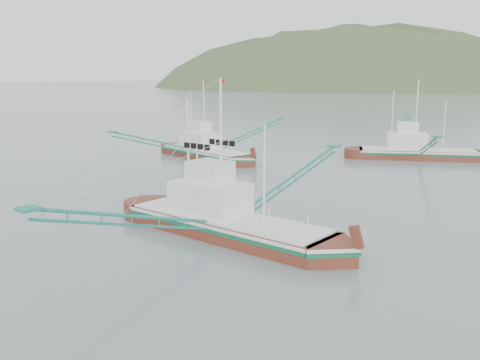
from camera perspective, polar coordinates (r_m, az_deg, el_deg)
The scene contains 5 objects.
ground at distance 37.61m, azimuth -5.83°, elevation -6.19°, with size 1200.00×1200.00×0.00m, color slate.
main_boat at distance 37.71m, azimuth -1.68°, elevation -3.40°, with size 16.17×29.25×11.83m.
bg_boat_left at distance 71.88m, azimuth -3.68°, elevation 3.80°, with size 15.65×27.24×11.13m.
bg_boat_far at distance 75.06m, azimuth 18.45°, elevation 3.92°, with size 17.55×25.86×11.25m.
headland_left at distance 436.75m, azimuth 11.34°, elevation 9.66°, with size 448.00×308.00×210.00m, color #3C5029.
Camera 1 is at (25.51, -25.21, 11.30)m, focal length 40.00 mm.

